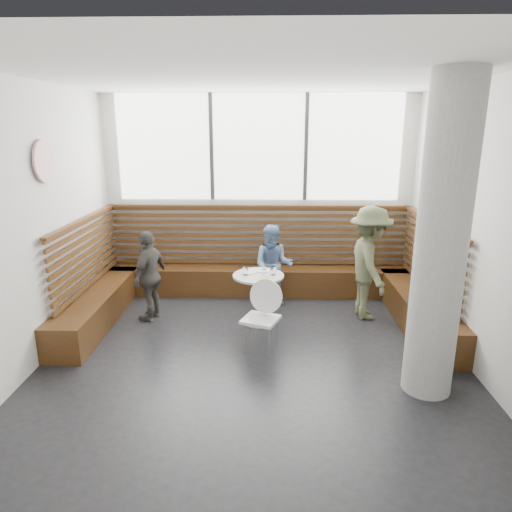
{
  "coord_description": "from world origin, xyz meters",
  "views": [
    {
      "loc": [
        0.17,
        -4.95,
        2.68
      ],
      "look_at": [
        0.0,
        1.0,
        1.0
      ],
      "focal_mm": 32.0,
      "sensor_mm": 36.0,
      "label": 1
    }
  ],
  "objects_px": {
    "child_back": "(273,265)",
    "cafe_table": "(258,289)",
    "concrete_column": "(441,243)",
    "adult_man": "(369,263)",
    "child_left": "(150,276)",
    "cafe_chair": "(261,311)"
  },
  "relations": [
    {
      "from": "child_back",
      "to": "cafe_table",
      "type": "bearing_deg",
      "value": -98.01
    },
    {
      "from": "concrete_column",
      "to": "child_back",
      "type": "distance_m",
      "value": 3.03
    },
    {
      "from": "cafe_table",
      "to": "child_back",
      "type": "height_order",
      "value": "child_back"
    },
    {
      "from": "adult_man",
      "to": "cafe_table",
      "type": "bearing_deg",
      "value": 95.71
    },
    {
      "from": "adult_man",
      "to": "child_back",
      "type": "height_order",
      "value": "adult_man"
    },
    {
      "from": "concrete_column",
      "to": "child_left",
      "type": "distance_m",
      "value": 3.92
    },
    {
      "from": "child_back",
      "to": "adult_man",
      "type": "bearing_deg",
      "value": -11.36
    },
    {
      "from": "cafe_table",
      "to": "child_left",
      "type": "relative_size",
      "value": 0.56
    },
    {
      "from": "cafe_chair",
      "to": "cafe_table",
      "type": "bearing_deg",
      "value": 114.83
    },
    {
      "from": "concrete_column",
      "to": "child_left",
      "type": "xyz_separation_m",
      "value": [
        -3.37,
        1.77,
        -0.95
      ]
    },
    {
      "from": "cafe_table",
      "to": "cafe_chair",
      "type": "relative_size",
      "value": 0.82
    },
    {
      "from": "cafe_table",
      "to": "cafe_chair",
      "type": "distance_m",
      "value": 0.78
    },
    {
      "from": "adult_man",
      "to": "concrete_column",
      "type": "bearing_deg",
      "value": -177.83
    },
    {
      "from": "child_left",
      "to": "child_back",
      "type": "bearing_deg",
      "value": 125.33
    },
    {
      "from": "cafe_table",
      "to": "concrete_column",
      "type": "bearing_deg",
      "value": -41.63
    },
    {
      "from": "concrete_column",
      "to": "cafe_chair",
      "type": "height_order",
      "value": "concrete_column"
    },
    {
      "from": "cafe_chair",
      "to": "child_back",
      "type": "distance_m",
      "value": 1.56
    },
    {
      "from": "concrete_column",
      "to": "adult_man",
      "type": "height_order",
      "value": "concrete_column"
    },
    {
      "from": "cafe_chair",
      "to": "adult_man",
      "type": "distance_m",
      "value": 1.9
    },
    {
      "from": "adult_man",
      "to": "child_back",
      "type": "bearing_deg",
      "value": 66.1
    },
    {
      "from": "concrete_column",
      "to": "child_back",
      "type": "height_order",
      "value": "concrete_column"
    },
    {
      "from": "cafe_chair",
      "to": "adult_man",
      "type": "height_order",
      "value": "adult_man"
    }
  ]
}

